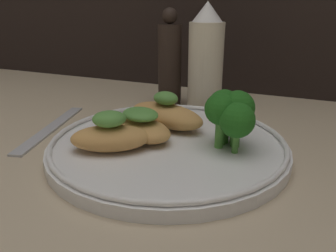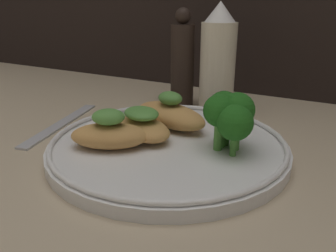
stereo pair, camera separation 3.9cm
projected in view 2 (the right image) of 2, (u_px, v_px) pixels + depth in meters
The scene contains 9 objects.
ground_plane at pixel (168, 155), 40.55cm from camera, with size 180.00×180.00×1.00cm, color tan.
plate at pixel (168, 144), 40.04cm from camera, with size 28.80×28.80×2.00cm.
grilled_meat_front at pixel (109, 133), 37.73cm from camera, with size 10.15×8.34×4.61cm.
grilled_meat_middle at pixel (142, 126), 40.46cm from camera, with size 10.29×8.31×3.91cm.
grilled_meat_back at pixel (170, 114), 44.48cm from camera, with size 12.92×8.76×4.81cm.
broccoli_bunch at pixel (230, 115), 36.38cm from camera, with size 5.87×6.30×6.71cm.
sauce_bottle at pixel (218, 60), 53.88cm from camera, with size 5.83×5.83×17.67cm.
pepper_grinder at pixel (182, 62), 57.17cm from camera, with size 4.09×4.09×16.68cm.
fork at pixel (62, 123), 49.47cm from camera, with size 6.96×19.02×0.60cm.
Camera 2 is at (18.00, -32.07, 16.98)cm, focal length 35.00 mm.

